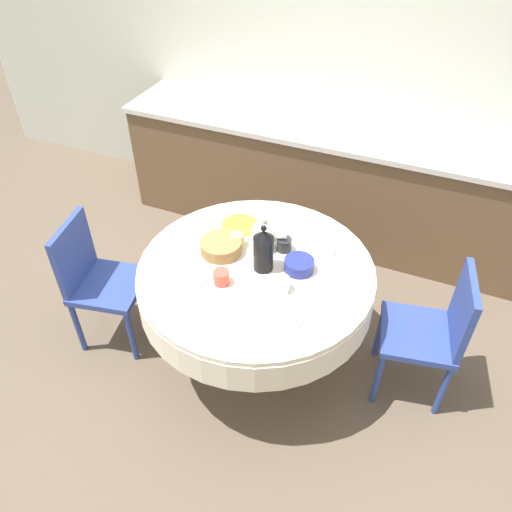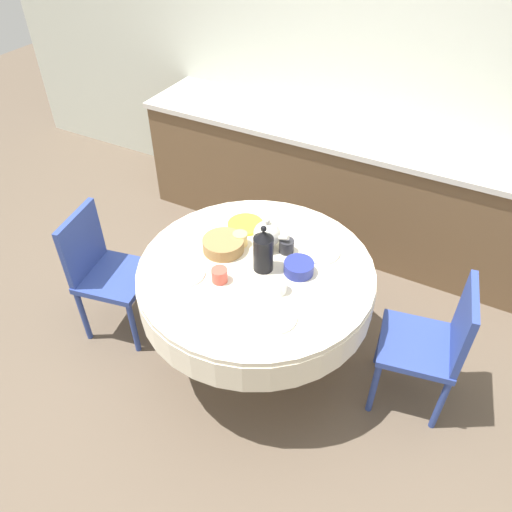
# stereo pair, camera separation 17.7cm
# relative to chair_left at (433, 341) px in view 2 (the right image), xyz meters

# --- Properties ---
(ground_plane) EXTENTS (12.00, 12.00, 0.00)m
(ground_plane) POSITION_rel_chair_left_xyz_m (-0.97, -0.18, -0.49)
(ground_plane) COLOR brown
(wall_back) EXTENTS (7.00, 0.05, 2.60)m
(wall_back) POSITION_rel_chair_left_xyz_m (-0.97, 1.61, 0.81)
(wall_back) COLOR beige
(wall_back) RESTS_ON ground_plane
(kitchen_counter) EXTENTS (3.24, 0.64, 0.91)m
(kitchen_counter) POSITION_rel_chair_left_xyz_m (-0.97, 1.27, -0.03)
(kitchen_counter) COLOR brown
(kitchen_counter) RESTS_ON ground_plane
(dining_table) EXTENTS (1.30, 1.30, 0.75)m
(dining_table) POSITION_rel_chair_left_xyz_m (-0.97, -0.18, 0.14)
(dining_table) COLOR tan
(dining_table) RESTS_ON ground_plane
(chair_left) EXTENTS (0.47, 0.47, 0.87)m
(chair_left) POSITION_rel_chair_left_xyz_m (0.00, 0.00, 0.00)
(chair_left) COLOR #2D428E
(chair_left) RESTS_ON ground_plane
(chair_right) EXTENTS (0.47, 0.47, 0.87)m
(chair_right) POSITION_rel_chair_left_xyz_m (-1.94, -0.37, 0.00)
(chair_right) COLOR #2D428E
(chair_right) RESTS_ON ground_plane
(plate_near_left) EXTENTS (0.22, 0.22, 0.01)m
(plate_near_left) POSITION_rel_chair_left_xyz_m (-1.28, -0.41, 0.27)
(plate_near_left) COLOR white
(plate_near_left) RESTS_ON dining_table
(cup_near_left) EXTENTS (0.08, 0.08, 0.08)m
(cup_near_left) POSITION_rel_chair_left_xyz_m (-1.09, -0.36, 0.30)
(cup_near_left) COLOR #CC4C3D
(cup_near_left) RESTS_ON dining_table
(plate_near_right) EXTENTS (0.22, 0.22, 0.01)m
(plate_near_right) POSITION_rel_chair_left_xyz_m (-0.71, -0.46, 0.27)
(plate_near_right) COLOR white
(plate_near_right) RESTS_ON dining_table
(cup_near_right) EXTENTS (0.08, 0.08, 0.08)m
(cup_near_right) POSITION_rel_chair_left_xyz_m (-0.78, -0.29, 0.30)
(cup_near_right) COLOR white
(cup_near_right) RESTS_ON dining_table
(plate_far_left) EXTENTS (0.22, 0.22, 0.01)m
(plate_far_left) POSITION_rel_chair_left_xyz_m (-1.20, 0.12, 0.27)
(plate_far_left) COLOR yellow
(plate_far_left) RESTS_ON dining_table
(cup_far_left) EXTENTS (0.08, 0.08, 0.08)m
(cup_far_left) POSITION_rel_chair_left_xyz_m (-1.14, -0.05, 0.30)
(cup_far_left) COLOR #DBB766
(cup_far_left) RESTS_ON dining_table
(plate_far_right) EXTENTS (0.22, 0.22, 0.01)m
(plate_far_right) POSITION_rel_chair_left_xyz_m (-0.71, 0.10, 0.27)
(plate_far_right) COLOR white
(plate_far_right) RESTS_ON dining_table
(cup_far_right) EXTENTS (0.08, 0.08, 0.08)m
(cup_far_right) POSITION_rel_chair_left_xyz_m (-0.88, 0.02, 0.30)
(cup_far_right) COLOR #28282D
(cup_far_right) RESTS_ON dining_table
(coffee_carafe) EXTENTS (0.11, 0.11, 0.28)m
(coffee_carafe) POSITION_rel_chair_left_xyz_m (-0.93, -0.17, 0.39)
(coffee_carafe) COLOR black
(coffee_carafe) RESTS_ON dining_table
(teapot) EXTENTS (0.21, 0.15, 0.20)m
(teapot) POSITION_rel_chair_left_xyz_m (-1.00, 0.00, 0.35)
(teapot) COLOR silver
(teapot) RESTS_ON dining_table
(bread_basket) EXTENTS (0.23, 0.23, 0.07)m
(bread_basket) POSITION_rel_chair_left_xyz_m (-1.20, -0.14, 0.30)
(bread_basket) COLOR olive
(bread_basket) RESTS_ON dining_table
(fruit_bowl) EXTENTS (0.16, 0.16, 0.07)m
(fruit_bowl) POSITION_rel_chair_left_xyz_m (-0.75, -0.11, 0.29)
(fruit_bowl) COLOR navy
(fruit_bowl) RESTS_ON dining_table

